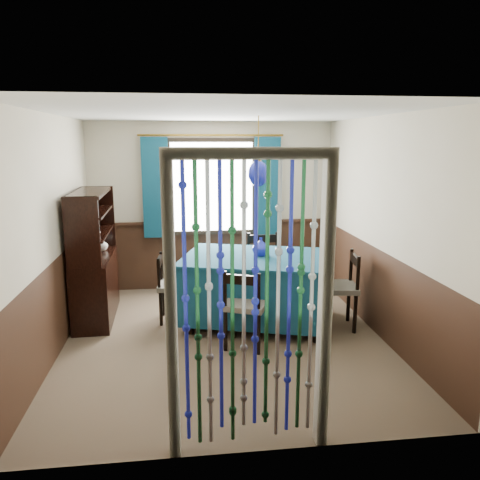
{
  "coord_description": "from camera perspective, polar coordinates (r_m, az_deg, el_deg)",
  "views": [
    {
      "loc": [
        -0.45,
        -4.98,
        2.22
      ],
      "look_at": [
        0.22,
        0.36,
        1.08
      ],
      "focal_mm": 35.0,
      "sensor_mm": 36.0,
      "label": 1
    }
  ],
  "objects": [
    {
      "name": "floor",
      "position": [
        5.47,
        -1.86,
        -11.95
      ],
      "size": [
        4.0,
        4.0,
        0.0
      ],
      "primitive_type": "plane",
      "color": "brown",
      "rests_on": "ground"
    },
    {
      "name": "ceiling",
      "position": [
        5.01,
        -2.06,
        15.21
      ],
      "size": [
        4.0,
        4.0,
        0.0
      ],
      "primitive_type": "plane",
      "rotation": [
        3.14,
        0.0,
        0.0
      ],
      "color": "silver",
      "rests_on": "ground"
    },
    {
      "name": "wall_back",
      "position": [
        7.06,
        -3.43,
        4.08
      ],
      "size": [
        3.6,
        0.0,
        3.6
      ],
      "primitive_type": "plane",
      "rotation": [
        1.57,
        0.0,
        0.0
      ],
      "color": "beige",
      "rests_on": "ground"
    },
    {
      "name": "wall_front",
      "position": [
        3.16,
        1.35,
        -5.84
      ],
      "size": [
        3.6,
        0.0,
        3.6
      ],
      "primitive_type": "plane",
      "rotation": [
        -1.57,
        0.0,
        0.0
      ],
      "color": "beige",
      "rests_on": "ground"
    },
    {
      "name": "wall_left",
      "position": [
        5.25,
        -21.93,
        0.48
      ],
      "size": [
        0.0,
        4.0,
        4.0
      ],
      "primitive_type": "plane",
      "rotation": [
        1.57,
        0.0,
        1.57
      ],
      "color": "beige",
      "rests_on": "ground"
    },
    {
      "name": "wall_right",
      "position": [
        5.55,
        16.9,
        1.41
      ],
      "size": [
        0.0,
        4.0,
        4.0
      ],
      "primitive_type": "plane",
      "rotation": [
        1.57,
        0.0,
        -1.57
      ],
      "color": "beige",
      "rests_on": "ground"
    },
    {
      "name": "wainscot_back",
      "position": [
        7.19,
        -3.35,
        -1.87
      ],
      "size": [
        3.6,
        0.0,
        3.6
      ],
      "primitive_type": "plane",
      "rotation": [
        1.57,
        0.0,
        0.0
      ],
      "color": "#362014",
      "rests_on": "ground"
    },
    {
      "name": "wainscot_front",
      "position": [
        3.48,
        1.25,
        -17.6
      ],
      "size": [
        3.6,
        0.0,
        3.6
      ],
      "primitive_type": "plane",
      "rotation": [
        -1.57,
        0.0,
        0.0
      ],
      "color": "#362014",
      "rests_on": "ground"
    },
    {
      "name": "wainscot_left",
      "position": [
        5.43,
        -21.15,
        -7.29
      ],
      "size": [
        0.0,
        4.0,
        4.0
      ],
      "primitive_type": "plane",
      "rotation": [
        1.57,
        0.0,
        1.57
      ],
      "color": "#362014",
      "rests_on": "ground"
    },
    {
      "name": "wainscot_right",
      "position": [
        5.72,
        16.31,
        -6.0
      ],
      "size": [
        0.0,
        4.0,
        4.0
      ],
      "primitive_type": "plane",
      "rotation": [
        1.57,
        0.0,
        -1.57
      ],
      "color": "#362014",
      "rests_on": "ground"
    },
    {
      "name": "window",
      "position": [
        6.97,
        -3.44,
        6.46
      ],
      "size": [
        1.32,
        0.12,
        1.42
      ],
      "primitive_type": "cube",
      "color": "black",
      "rests_on": "wall_back"
    },
    {
      "name": "doorway",
      "position": [
        3.29,
        1.17,
        -8.84
      ],
      "size": [
        1.16,
        0.12,
        2.18
      ],
      "primitive_type": null,
      "color": "silver",
      "rests_on": "ground"
    },
    {
      "name": "dining_table",
      "position": [
        5.74,
        2.12,
        -5.56
      ],
      "size": [
        2.04,
        1.67,
        0.85
      ],
      "rotation": [
        0.0,
        0.0,
        -0.29
      ],
      "color": "navy",
      "rests_on": "floor"
    },
    {
      "name": "chair_near",
      "position": [
        5.09,
        0.62,
        -8.03
      ],
      "size": [
        0.57,
        0.56,
        0.89
      ],
      "rotation": [
        0.0,
        0.0,
        -0.38
      ],
      "color": "black",
      "rests_on": "floor"
    },
    {
      "name": "chair_far",
      "position": [
        6.46,
        3.04,
        -3.34
      ],
      "size": [
        0.49,
        0.47,
        0.97
      ],
      "rotation": [
        0.0,
        0.0,
        3.16
      ],
      "color": "black",
      "rests_on": "floor"
    },
    {
      "name": "chair_left",
      "position": [
        5.91,
        -8.29,
        -5.52
      ],
      "size": [
        0.42,
        0.44,
        0.85
      ],
      "rotation": [
        0.0,
        0.0,
        -1.62
      ],
      "color": "black",
      "rests_on": "floor"
    },
    {
      "name": "chair_right",
      "position": [
        5.76,
        12.13,
        -5.72
      ],
      "size": [
        0.5,
        0.52,
        0.93
      ],
      "rotation": [
        0.0,
        0.0,
        1.43
      ],
      "color": "black",
      "rests_on": "floor"
    },
    {
      "name": "sideboard",
      "position": [
        6.17,
        -17.32,
        -4.05
      ],
      "size": [
        0.47,
        1.26,
        1.63
      ],
      "rotation": [
        0.0,
        0.0,
        0.03
      ],
      "color": "black",
      "rests_on": "floor"
    },
    {
      "name": "pendant_lamp",
      "position": [
        5.49,
        2.23,
        8.12
      ],
      "size": [
        0.24,
        0.24,
        0.8
      ],
      "color": "olive",
      "rests_on": "ceiling"
    },
    {
      "name": "vase_table",
      "position": [
        5.67,
        2.54,
        -0.91
      ],
      "size": [
        0.23,
        0.23,
        0.2
      ],
      "primitive_type": "imported",
      "rotation": [
        0.0,
        0.0,
        -0.2
      ],
      "color": "#161F9A",
      "rests_on": "dining_table"
    },
    {
      "name": "bowl_shelf",
      "position": [
        5.81,
        -17.49,
        0.67
      ],
      "size": [
        0.19,
        0.19,
        0.05
      ],
      "primitive_type": "imported",
      "rotation": [
        0.0,
        0.0,
        -0.02
      ],
      "color": "beige",
      "rests_on": "sideboard"
    },
    {
      "name": "vase_sideboard",
      "position": [
        6.36,
        -16.53,
        -0.43
      ],
      "size": [
        0.22,
        0.22,
        0.19
      ],
      "primitive_type": "imported",
      "rotation": [
        0.0,
        0.0,
        0.29
      ],
      "color": "beige",
      "rests_on": "sideboard"
    }
  ]
}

